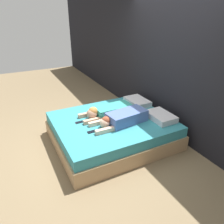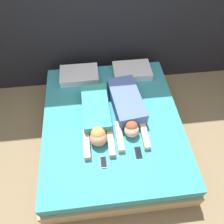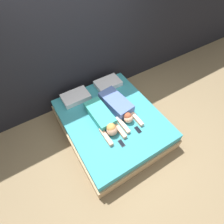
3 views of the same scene
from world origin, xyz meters
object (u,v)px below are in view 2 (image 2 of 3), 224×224
(cell_phone_left, at_px, (103,162))
(person_left, at_px, (96,117))
(pillow_head_left, at_px, (79,75))
(pillow_head_right, at_px, (132,71))
(bed, at_px, (112,129))
(person_right, at_px, (127,107))
(cell_phone_right, at_px, (138,153))

(cell_phone_left, bearing_deg, person_left, 93.22)
(pillow_head_left, xyz_separation_m, person_left, (0.20, -0.80, 0.04))
(pillow_head_left, height_order, pillow_head_right, same)
(bed, height_order, cell_phone_left, cell_phone_left)
(pillow_head_left, height_order, cell_phone_left, pillow_head_left)
(person_right, xyz_separation_m, cell_phone_left, (-0.36, -0.67, -0.09))
(person_left, height_order, cell_phone_right, person_left)
(bed, distance_m, person_right, 0.40)
(cell_phone_left, bearing_deg, bed, 74.25)
(person_left, bearing_deg, cell_phone_right, -48.67)
(bed, bearing_deg, person_right, 26.50)
(cell_phone_left, bearing_deg, pillow_head_right, 68.12)
(person_right, bearing_deg, bed, -153.50)
(bed, height_order, cell_phone_right, cell_phone_right)
(pillow_head_right, bearing_deg, person_right, -104.83)
(pillow_head_left, bearing_deg, person_right, -49.58)
(pillow_head_left, height_order, person_left, person_left)
(person_right, distance_m, cell_phone_left, 0.77)
(pillow_head_left, xyz_separation_m, person_right, (0.59, -0.69, 0.05))
(cell_phone_left, bearing_deg, cell_phone_right, 9.85)
(bed, distance_m, cell_phone_right, 0.60)
(pillow_head_right, relative_size, person_right, 0.53)
(cell_phone_right, bearing_deg, bed, 116.05)
(cell_phone_right, bearing_deg, person_left, 131.33)
(pillow_head_right, height_order, person_left, person_left)
(bed, height_order, pillow_head_right, pillow_head_right)
(person_left, bearing_deg, pillow_head_right, 54.05)
(pillow_head_right, height_order, person_right, person_right)
(bed, distance_m, pillow_head_left, 0.93)
(person_left, relative_size, person_right, 0.97)
(pillow_head_right, bearing_deg, pillow_head_left, 180.00)
(person_right, bearing_deg, pillow_head_right, 75.17)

